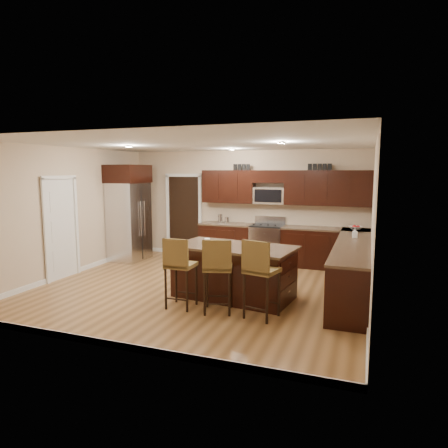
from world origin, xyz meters
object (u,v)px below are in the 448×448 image
at_px(stool_right, 260,270).
at_px(refrigerator, 129,212).
at_px(island, 234,273).
at_px(stool_left, 179,265).
at_px(range, 267,244).
at_px(stool_mid, 217,267).

height_order(stool_right, refrigerator, refrigerator).
height_order(island, stool_left, stool_left).
height_order(range, stool_right, stool_right).
relative_size(stool_left, stool_mid, 0.98).
height_order(range, stool_left, stool_left).
relative_size(island, stool_left, 1.92).
distance_m(stool_left, stool_mid, 0.66).
bearing_deg(range, stool_mid, -88.47).
bearing_deg(stool_mid, refrigerator, 124.31).
bearing_deg(stool_mid, island, 74.80).
bearing_deg(stool_left, stool_right, -0.76).
distance_m(island, stool_left, 1.10).
relative_size(island, refrigerator, 0.95).
xyz_separation_m(island, stool_right, (0.69, -0.85, 0.33)).
bearing_deg(stool_left, range, 80.35).
bearing_deg(stool_mid, stool_left, 163.56).
xyz_separation_m(stool_mid, stool_right, (0.67, -0.00, 0.02)).
distance_m(range, stool_mid, 3.59).
xyz_separation_m(range, stool_left, (-0.56, -3.58, 0.25)).
bearing_deg(stool_right, range, 116.02).
relative_size(stool_left, refrigerator, 0.49).
relative_size(island, stool_mid, 1.88).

